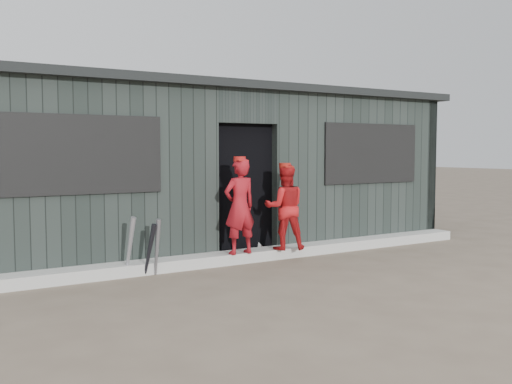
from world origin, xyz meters
TOP-DOWN VIEW (x-y plane):
  - ground at (0.00, 0.00)m, footprint 80.00×80.00m
  - curb at (0.00, 1.82)m, footprint 8.00×0.36m
  - bat_left at (-1.95, 1.65)m, footprint 0.13×0.27m
  - bat_mid at (-1.62, 1.57)m, footprint 0.07×0.20m
  - bat_right at (-1.72, 1.58)m, footprint 0.16×0.25m
  - player_red_left at (-0.35, 1.66)m, footprint 0.51×0.35m
  - player_red_right at (0.39, 1.64)m, footprint 0.74×0.67m
  - player_grey_back at (0.30, 2.35)m, footprint 0.74×0.57m
  - dugout at (-0.00, 3.50)m, footprint 8.30×3.30m

SIDE VIEW (x-z plane):
  - ground at x=0.00m, z-range 0.00..0.00m
  - curb at x=0.00m, z-range 0.00..0.15m
  - bat_right at x=-1.72m, z-range 0.00..0.68m
  - bat_mid at x=-1.62m, z-range 0.00..0.74m
  - bat_left at x=-1.95m, z-range 0.00..0.78m
  - player_grey_back at x=0.30m, z-range 0.00..1.35m
  - player_red_right at x=0.39m, z-range 0.15..1.39m
  - player_red_left at x=-0.35m, z-range 0.15..1.49m
  - dugout at x=0.00m, z-range -0.02..2.60m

